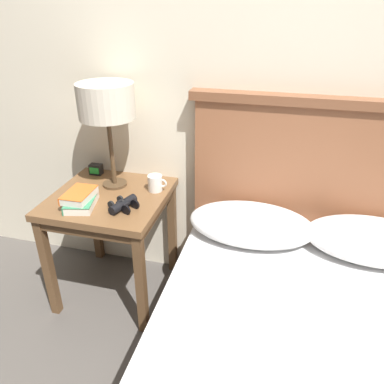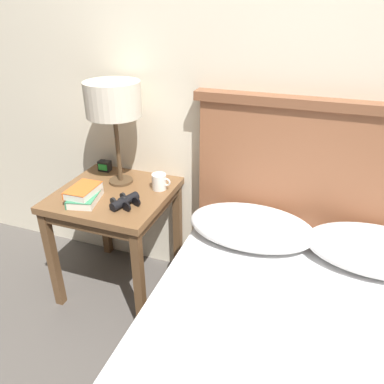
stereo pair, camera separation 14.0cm
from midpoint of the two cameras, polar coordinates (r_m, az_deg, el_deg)
wall_back at (r=1.88m, az=11.27°, el=19.94°), size 8.00×0.06×2.60m
nightstand at (r=2.03m, az=-9.72°, el=-2.01°), size 0.58×0.58×0.63m
table_lamp at (r=1.94m, az=-9.85°, el=13.44°), size 0.28×0.28×0.54m
book_on_nightstand at (r=1.92m, az=-14.03°, el=-0.89°), size 0.17×0.22×0.04m
book_stacked_on_top at (r=1.90m, az=-14.31°, el=0.20°), size 0.13×0.18×0.04m
binoculars_pair at (r=1.84m, az=-8.05°, el=-1.48°), size 0.15×0.16×0.05m
coffee_mug at (r=1.97m, az=-2.97°, el=1.55°), size 0.10×0.08×0.08m
alarm_clock at (r=2.23m, az=-11.43°, el=3.89°), size 0.07×0.05×0.06m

